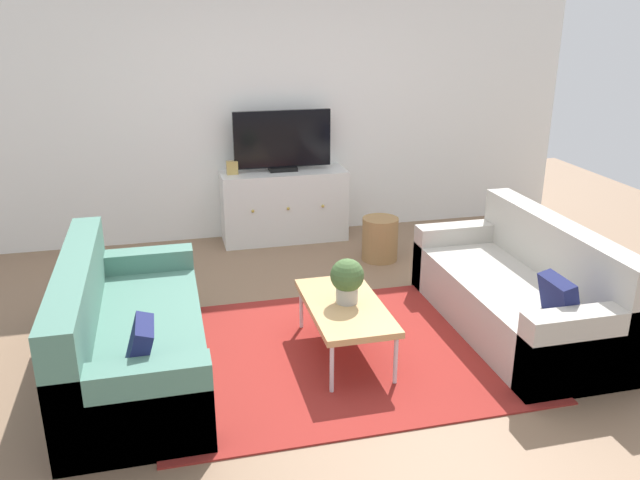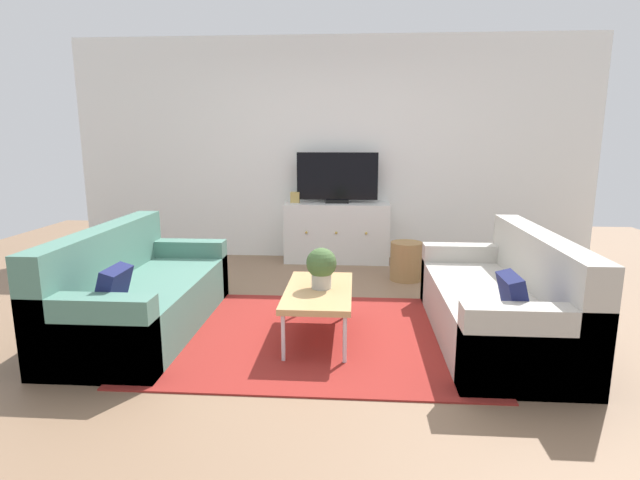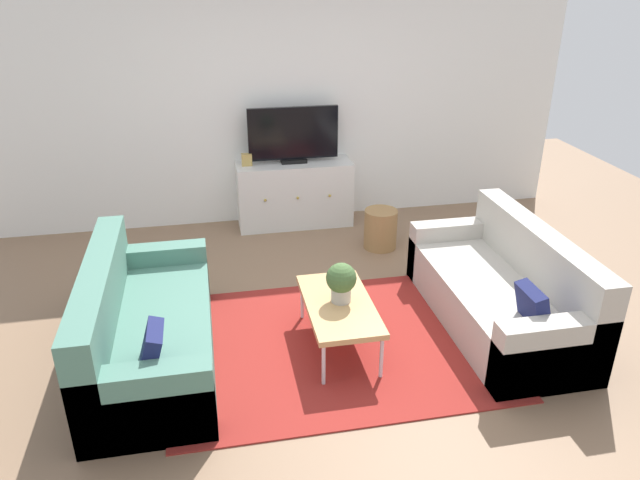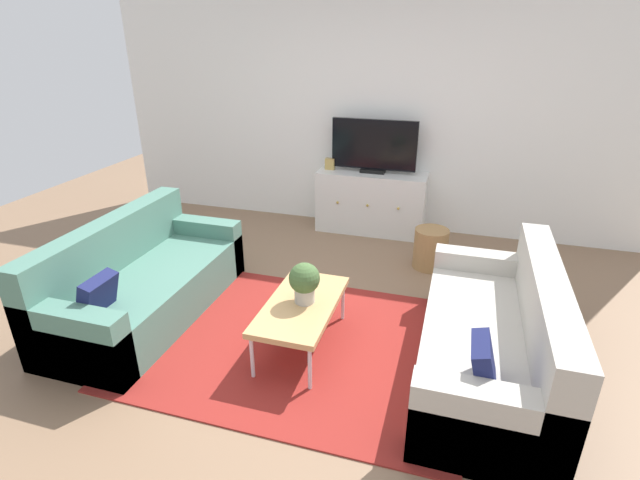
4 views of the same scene
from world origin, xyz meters
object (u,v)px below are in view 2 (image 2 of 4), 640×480
Objects in this scene: coffee_table at (319,293)px; couch_right_side at (506,305)px; wicker_basket at (406,261)px; flat_screen_tv at (337,178)px; potted_plant at (321,266)px; mantel_clock at (295,197)px; tv_console at (337,232)px; couch_left_side at (134,297)px.

couch_right_side is at bearing 2.74° from coffee_table.
flat_screen_tv is at bearing 133.84° from wicker_basket.
flat_screen_tv is 2.36× the size of wicker_basket.
potted_plant reaches higher than coffee_table.
tv_console is at bearing -0.01° from mantel_clock.
couch_left_side is 2.93m from flat_screen_tv.
flat_screen_tv is (-0.00, 0.02, 0.66)m from tv_console.
wicker_basket is at bearing 63.90° from potted_plant.
couch_left_side is at bearing 180.00° from couch_right_side.
couch_right_side reaches higher than potted_plant.
flat_screen_tv reaches higher than mantel_clock.
couch_left_side is 4.56× the size of wicker_basket.
mantel_clock reaches higher than wicker_basket.
couch_left_side is at bearing 178.34° from potted_plant.
tv_console is at bearing 119.84° from couch_right_side.
potted_plant is 0.25× the size of tv_console.
couch_right_side is (2.88, 0.00, 0.00)m from couch_left_side.
couch_right_side is 1.94× the size of coffee_table.
potted_plant is 1.85m from wicker_basket.
mantel_clock is 0.32× the size of wicker_basket.
tv_console is 3.06× the size of wicker_basket.
couch_right_side is at bearing -51.72° from mantel_clock.
potted_plant is at bearing 51.61° from coffee_table.
couch_left_side is 1.94× the size of coffee_table.
mantel_clock is (-0.47, 2.44, 0.43)m from coffee_table.
mantel_clock is (-0.51, 0.00, 0.43)m from tv_console.
tv_console is at bearing -90.00° from flat_screen_tv.
mantel_clock is (-0.49, 2.42, 0.23)m from potted_plant.
mantel_clock is (-1.87, 2.37, 0.52)m from couch_right_side.
couch_left_side is 2.63m from mantel_clock.
couch_left_side reaches higher than potted_plant.
coffee_table is at bearing -91.04° from flat_screen_tv.
couch_right_side is 1.70m from wicker_basket.
coffee_table is 0.21m from potted_plant.
potted_plant is at bearing -116.10° from wicker_basket.
flat_screen_tv is 7.50× the size of mantel_clock.
coffee_table is (1.47, -0.07, 0.09)m from couch_left_side.
tv_console reaches higher than wicker_basket.
coffee_table is 1.00× the size of flat_screen_tv.
tv_console reaches higher than coffee_table.
couch_left_side is 1.00× the size of couch_right_side.
couch_left_side is 1.52m from potted_plant.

